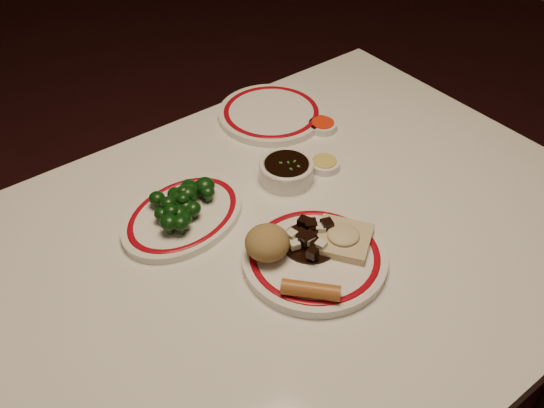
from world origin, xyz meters
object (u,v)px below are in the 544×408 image
(spring_roll, at_px, (311,290))
(fried_wonton, at_px, (343,238))
(dining_table, at_px, (291,269))
(broccoli_pile, at_px, (183,203))
(broccoli_plate, at_px, (183,216))
(soy_bowl, at_px, (286,172))
(rice_mound, at_px, (267,243))
(stirfry_heap, at_px, (310,237))
(main_plate, at_px, (315,258))

(spring_roll, relative_size, fried_wonton, 0.73)
(spring_roll, distance_m, fried_wonton, 0.14)
(dining_table, xyz_separation_m, fried_wonton, (0.05, -0.08, 0.12))
(broccoli_pile, bearing_deg, broccoli_plate, -158.60)
(fried_wonton, bearing_deg, dining_table, 120.29)
(spring_roll, relative_size, soy_bowl, 0.88)
(dining_table, distance_m, rice_mound, 0.16)
(dining_table, height_order, rice_mound, rice_mound)
(stirfry_heap, bearing_deg, soy_bowl, 62.86)
(broccoli_plate, bearing_deg, broccoli_pile, 21.40)
(main_plate, bearing_deg, fried_wonton, -6.50)
(rice_mound, height_order, broccoli_plate, rice_mound)
(broccoli_plate, xyz_separation_m, broccoli_pile, (0.00, 0.00, 0.03))
(broccoli_plate, height_order, broccoli_pile, broccoli_pile)
(dining_table, xyz_separation_m, main_plate, (-0.01, -0.07, 0.10))
(dining_table, relative_size, spring_roll, 12.62)
(rice_mound, xyz_separation_m, fried_wonton, (0.12, -0.06, -0.02))
(broccoli_pile, distance_m, soy_bowl, 0.22)
(spring_roll, bearing_deg, fried_wonton, -17.51)
(broccoli_plate, relative_size, soy_bowl, 2.74)
(soy_bowl, bearing_deg, main_plate, -116.56)
(main_plate, relative_size, broccoli_pile, 2.24)
(broccoli_pile, bearing_deg, soy_bowl, -6.98)
(main_plate, relative_size, stirfry_heap, 3.12)
(broccoli_plate, xyz_separation_m, soy_bowl, (0.23, -0.03, 0.01))
(main_plate, xyz_separation_m, fried_wonton, (0.06, -0.01, 0.02))
(main_plate, height_order, spring_roll, spring_roll)
(dining_table, distance_m, soy_bowl, 0.20)
(soy_bowl, bearing_deg, spring_roll, -121.78)
(spring_roll, distance_m, stirfry_heap, 0.12)
(dining_table, relative_size, broccoli_plate, 4.05)
(rice_mound, height_order, broccoli_pile, rice_mound)
(broccoli_plate, bearing_deg, spring_roll, -78.90)
(rice_mound, relative_size, fried_wonton, 0.59)
(main_plate, xyz_separation_m, broccoli_plate, (-0.12, 0.23, -0.00))
(soy_bowl, bearing_deg, broccoli_pile, 173.02)
(rice_mound, distance_m, stirfry_heap, 0.08)
(rice_mound, xyz_separation_m, soy_bowl, (0.17, 0.16, -0.03))
(main_plate, height_order, broccoli_plate, main_plate)
(spring_roll, xyz_separation_m, broccoli_pile, (-0.05, 0.30, 0.01))
(main_plate, xyz_separation_m, soy_bowl, (0.10, 0.21, 0.01))
(fried_wonton, xyz_separation_m, soy_bowl, (0.04, 0.21, -0.01))
(dining_table, bearing_deg, main_plate, -98.46)
(stirfry_heap, bearing_deg, main_plate, -112.88)
(dining_table, xyz_separation_m, broccoli_plate, (-0.13, 0.16, 0.10))
(fried_wonton, bearing_deg, soy_bowl, 78.21)
(fried_wonton, height_order, broccoli_plate, fried_wonton)
(main_plate, distance_m, fried_wonton, 0.06)
(spring_roll, relative_size, broccoli_plate, 0.32)
(spring_roll, relative_size, stirfry_heap, 0.93)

